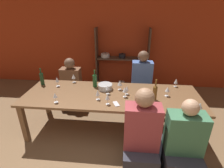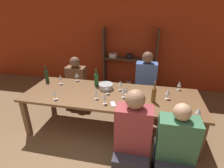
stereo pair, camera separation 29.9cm
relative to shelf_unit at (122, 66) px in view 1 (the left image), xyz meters
The scene contains 24 objects.
wall_back_red 0.83m from the shelf_unit, 144.79° to the left, with size 8.80×0.06×2.70m.
shelf_unit is the anchor object (origin of this frame).
dining_table 1.92m from the shelf_unit, 92.82° to the right, with size 2.97×1.02×0.73m.
mixing_bowl 1.75m from the shelf_unit, 97.52° to the right, with size 0.26×0.26×0.10m.
wine_bottle_green 2.13m from the shelf_unit, 73.27° to the right, with size 0.07×0.07×0.35m.
wine_bottle_dark 2.20m from the shelf_unit, 131.27° to the right, with size 0.07×0.07×0.33m.
wine_bottle_amber 1.71m from the shelf_unit, 104.76° to the right, with size 0.08×0.08×0.33m.
wine_glass_white_a 2.26m from the shelf_unit, 93.09° to the right, with size 0.07×0.07×0.18m.
wine_glass_white_b 1.85m from the shelf_unit, 54.66° to the right, with size 0.06×0.06×0.17m.
wine_glass_red_a 1.74m from the shelf_unit, 88.82° to the right, with size 0.08×0.08×0.18m.
wine_glass_empty_a 2.00m from the shelf_unit, 86.14° to the right, with size 0.08×0.08×0.18m.
wine_glass_white_c 1.91m from the shelf_unit, 85.01° to the right, with size 0.06×0.06×0.16m.
wine_glass_empty_b 2.15m from the shelf_unit, 97.92° to the right, with size 0.06×0.06×0.17m.
wine_glass_empty_c 2.07m from the shelf_unit, 66.15° to the right, with size 0.07×0.07×0.16m.
wine_glass_white_d 2.04m from the shelf_unit, 123.81° to the right, with size 0.07×0.07×0.19m.
wine_glass_red_b 2.62m from the shelf_unit, 62.81° to the right, with size 0.08×0.08×0.15m.
wine_glass_red_c 1.93m from the shelf_unit, 94.74° to the right, with size 0.07×0.07×0.16m.
wine_glass_white_e 2.46m from the shelf_unit, 112.37° to the right, with size 0.07×0.07×0.17m.
wine_glass_empty_d 1.74m from the shelf_unit, 120.72° to the right, with size 0.08×0.08×0.17m.
cell_phone 2.23m from the shelf_unit, 89.77° to the right, with size 0.12×0.17×0.01m.
person_near_a 2.80m from the shelf_unit, 82.37° to the right, with size 0.44×0.55×1.28m.
person_far_a 1.16m from the shelf_unit, 66.06° to the right, with size 0.42×0.53×1.29m.
person_near_b 2.95m from the shelf_unit, 72.69° to the right, with size 0.44×0.56×1.19m.
person_far_b 1.54m from the shelf_unit, 134.85° to the right, with size 0.43×0.54×1.10m.
Camera 1 is at (0.45, -0.90, 2.13)m, focal length 28.00 mm.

